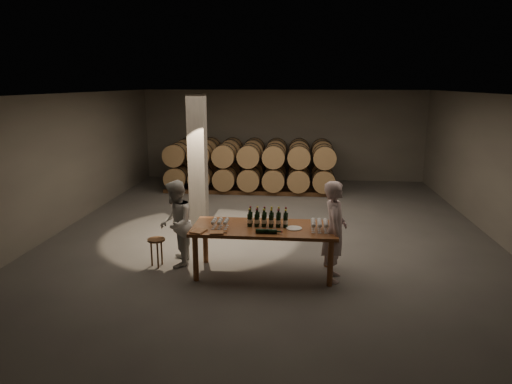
# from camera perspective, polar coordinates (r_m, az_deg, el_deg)

# --- Properties ---
(room) EXTENTS (12.00, 12.00, 12.00)m
(room) POSITION_cam_1_polar(r_m,az_deg,el_deg) (10.98, -7.28, 3.75)
(room) COLOR #555250
(room) RESTS_ON ground
(tasting_table) EXTENTS (2.60, 1.10, 0.90)m
(tasting_table) POSITION_cam_1_polar(r_m,az_deg,el_deg) (8.31, 1.01, -5.06)
(tasting_table) COLOR brown
(tasting_table) RESTS_ON ground
(barrel_stack_back) EXTENTS (5.48, 0.95, 1.57)m
(barrel_stack_back) POSITION_cam_1_polar(r_m,az_deg,el_deg) (15.85, -0.28, 4.02)
(barrel_stack_back) COLOR #51371C
(barrel_stack_back) RESTS_ON ground
(barrel_stack_front) EXTENTS (5.48, 0.95, 1.57)m
(barrel_stack_front) POSITION_cam_1_polar(r_m,az_deg,el_deg) (14.48, -0.83, 3.11)
(barrel_stack_front) COLOR #51371C
(barrel_stack_front) RESTS_ON ground
(bottle_cluster) EXTENTS (0.73, 0.23, 0.34)m
(bottle_cluster) POSITION_cam_1_polar(r_m,az_deg,el_deg) (8.31, 1.48, -3.43)
(bottle_cluster) COLOR black
(bottle_cluster) RESTS_ON tasting_table
(lying_bottles) EXTENTS (0.47, 0.08, 0.08)m
(lying_bottles) POSITION_cam_1_polar(r_m,az_deg,el_deg) (7.91, 1.38, -4.93)
(lying_bottles) COLOR black
(lying_bottles) RESTS_ON tasting_table
(glass_cluster_left) EXTENTS (0.30, 0.30, 0.16)m
(glass_cluster_left) POSITION_cam_1_polar(r_m,az_deg,el_deg) (8.24, -4.52, -3.69)
(glass_cluster_left) COLOR silver
(glass_cluster_left) RESTS_ON tasting_table
(glass_cluster_right) EXTENTS (0.31, 0.42, 0.17)m
(glass_cluster_right) POSITION_cam_1_polar(r_m,az_deg,el_deg) (8.15, 7.93, -3.88)
(glass_cluster_right) COLOR silver
(glass_cluster_right) RESTS_ON tasting_table
(plate) EXTENTS (0.28, 0.28, 0.02)m
(plate) POSITION_cam_1_polar(r_m,az_deg,el_deg) (8.20, 4.76, -4.54)
(plate) COLOR white
(plate) RESTS_ON tasting_table
(notebook_near) EXTENTS (0.26, 0.22, 0.03)m
(notebook_near) POSITION_cam_1_polar(r_m,az_deg,el_deg) (7.95, -4.94, -5.08)
(notebook_near) COLOR #9C6338
(notebook_near) RESTS_ON tasting_table
(notebook_corner) EXTENTS (0.28, 0.32, 0.02)m
(notebook_corner) POSITION_cam_1_polar(r_m,az_deg,el_deg) (8.07, -7.21, -4.88)
(notebook_corner) COLOR #9C6338
(notebook_corner) RESTS_ON tasting_table
(pen) EXTENTS (0.14, 0.04, 0.01)m
(pen) POSITION_cam_1_polar(r_m,az_deg,el_deg) (7.97, -4.12, -5.08)
(pen) COLOR black
(pen) RESTS_ON tasting_table
(stool) EXTENTS (0.33, 0.33, 0.55)m
(stool) POSITION_cam_1_polar(r_m,az_deg,el_deg) (8.94, -12.34, -6.35)
(stool) COLOR #51371C
(stool) RESTS_ON ground
(person_man) EXTENTS (0.48, 0.69, 1.80)m
(person_man) POSITION_cam_1_polar(r_m,az_deg,el_deg) (8.15, 9.80, -4.84)
(person_man) COLOR beige
(person_man) RESTS_ON ground
(person_woman) EXTENTS (0.74, 0.89, 1.66)m
(person_woman) POSITION_cam_1_polar(r_m,az_deg,el_deg) (8.82, -10.01, -3.91)
(person_woman) COLOR silver
(person_woman) RESTS_ON ground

